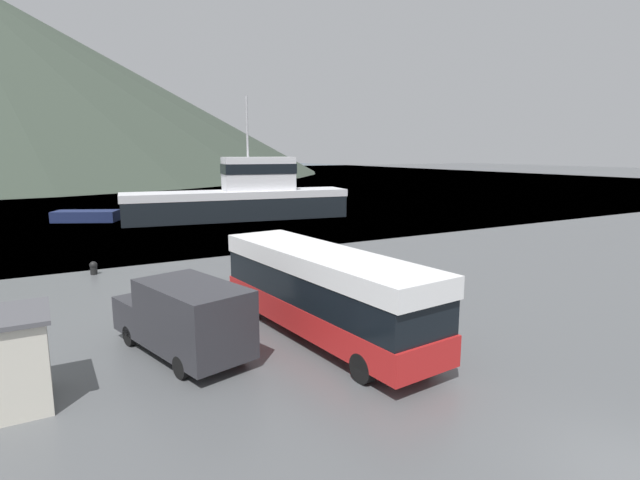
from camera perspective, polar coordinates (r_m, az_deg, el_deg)
The scene contains 8 objects.
ground_plane at distance 13.15m, azimuth 32.36°, elevation -21.73°, with size 400.00×400.00×0.00m, color #515456.
water_surface at distance 150.61m, azimuth -25.70°, elevation 6.62°, with size 240.00×240.00×0.00m, color #3D5160.
tour_bus at distance 17.76m, azimuth 0.34°, elevation -5.65°, with size 3.47×10.45×3.15m.
delivery_van at distance 16.97m, azimuth -15.23°, elevation -8.44°, with size 3.56×6.09×2.49m.
fishing_boat at distance 49.50m, azimuth -8.88°, elevation 4.95°, with size 21.99×7.31×11.87m.
storage_bin at distance 23.30m, azimuth 6.65°, elevation -5.11°, with size 1.09×1.33×1.01m.
small_boat at distance 52.43m, azimuth -25.17°, elevation 2.49°, with size 6.21×4.64×1.02m.
mooring_bollard at distance 29.74m, azimuth -24.46°, elevation -2.88°, with size 0.41×0.41×0.72m.
Camera 1 is at (-10.27, -4.89, 6.61)m, focal length 28.00 mm.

